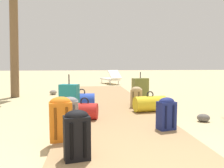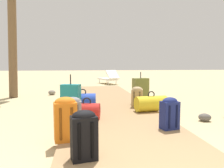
{
  "view_description": "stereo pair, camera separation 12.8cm",
  "coord_description": "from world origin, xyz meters",
  "px_view_note": "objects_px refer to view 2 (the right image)",
  "views": [
    {
      "loc": [
        -0.52,
        -1.42,
        1.14
      ],
      "look_at": [
        0.16,
        4.85,
        0.55
      ],
      "focal_mm": 35.86,
      "sensor_mm": 36.0,
      "label": 1
    },
    {
      "loc": [
        -0.65,
        -1.4,
        1.14
      ],
      "look_at": [
        0.16,
        4.85,
        0.55
      ],
      "focal_mm": 35.86,
      "sensor_mm": 36.0,
      "label": 2
    }
  ],
  "objects_px": {
    "duffel_bag_red": "(87,111)",
    "lounge_chair": "(109,78)",
    "backpack_grey": "(73,111)",
    "backpack_orange": "(65,118)",
    "suitcase_olive": "(141,91)",
    "duffel_bag_yellow": "(151,104)",
    "backpack_black": "(84,134)",
    "backpack_tan": "(137,96)",
    "suitcase_teal": "(71,99)",
    "backpack_navy": "(170,112)",
    "duffel_bag_blue": "(83,101)"
  },
  "relations": [
    {
      "from": "backpack_navy",
      "to": "duffel_bag_blue",
      "type": "distance_m",
      "value": 2.29
    },
    {
      "from": "backpack_navy",
      "to": "suitcase_olive",
      "type": "bearing_deg",
      "value": 86.96
    },
    {
      "from": "suitcase_olive",
      "to": "duffel_bag_yellow",
      "type": "xyz_separation_m",
      "value": [
        -0.01,
        -0.97,
        -0.16
      ]
    },
    {
      "from": "suitcase_olive",
      "to": "backpack_orange",
      "type": "bearing_deg",
      "value": -123.24
    },
    {
      "from": "backpack_navy",
      "to": "duffel_bag_blue",
      "type": "bearing_deg",
      "value": 127.29
    },
    {
      "from": "backpack_orange",
      "to": "backpack_navy",
      "type": "xyz_separation_m",
      "value": [
        1.62,
        0.35,
        -0.05
      ]
    },
    {
      "from": "backpack_tan",
      "to": "backpack_black",
      "type": "distance_m",
      "value": 3.11
    },
    {
      "from": "suitcase_olive",
      "to": "backpack_black",
      "type": "distance_m",
      "value": 3.61
    },
    {
      "from": "suitcase_teal",
      "to": "duffel_bag_red",
      "type": "distance_m",
      "value": 0.58
    },
    {
      "from": "backpack_tan",
      "to": "duffel_bag_red",
      "type": "xyz_separation_m",
      "value": [
        -1.23,
        -1.05,
        -0.1
      ]
    },
    {
      "from": "suitcase_teal",
      "to": "lounge_chair",
      "type": "xyz_separation_m",
      "value": [
        1.65,
        7.48,
        -0.07
      ]
    },
    {
      "from": "backpack_grey",
      "to": "duffel_bag_yellow",
      "type": "distance_m",
      "value": 1.96
    },
    {
      "from": "backpack_black",
      "to": "lounge_chair",
      "type": "xyz_separation_m",
      "value": [
        1.39,
        9.71,
        -0.04
      ]
    },
    {
      "from": "backpack_tan",
      "to": "lounge_chair",
      "type": "height_order",
      "value": "lounge_chair"
    },
    {
      "from": "suitcase_olive",
      "to": "backpack_navy",
      "type": "xyz_separation_m",
      "value": [
        -0.12,
        -2.31,
        -0.06
      ]
    },
    {
      "from": "duffel_bag_red",
      "to": "lounge_chair",
      "type": "height_order",
      "value": "lounge_chair"
    },
    {
      "from": "duffel_bag_red",
      "to": "duffel_bag_yellow",
      "type": "xyz_separation_m",
      "value": [
        1.42,
        0.54,
        0.01
      ]
    },
    {
      "from": "backpack_navy",
      "to": "duffel_bag_yellow",
      "type": "height_order",
      "value": "backpack_navy"
    },
    {
      "from": "backpack_orange",
      "to": "backpack_navy",
      "type": "height_order",
      "value": "backpack_orange"
    },
    {
      "from": "suitcase_olive",
      "to": "suitcase_teal",
      "type": "height_order",
      "value": "suitcase_teal"
    },
    {
      "from": "backpack_tan",
      "to": "duffel_bag_yellow",
      "type": "xyz_separation_m",
      "value": [
        0.19,
        -0.51,
        -0.09
      ]
    },
    {
      "from": "backpack_black",
      "to": "suitcase_olive",
      "type": "bearing_deg",
      "value": 65.58
    },
    {
      "from": "backpack_orange",
      "to": "backpack_black",
      "type": "height_order",
      "value": "backpack_orange"
    },
    {
      "from": "backpack_navy",
      "to": "lounge_chair",
      "type": "relative_size",
      "value": 0.31
    },
    {
      "from": "backpack_black",
      "to": "backpack_tan",
      "type": "bearing_deg",
      "value": 65.49
    },
    {
      "from": "backpack_grey",
      "to": "backpack_navy",
      "type": "relative_size",
      "value": 0.98
    },
    {
      "from": "backpack_orange",
      "to": "duffel_bag_yellow",
      "type": "distance_m",
      "value": 2.42
    },
    {
      "from": "suitcase_olive",
      "to": "duffel_bag_red",
      "type": "relative_size",
      "value": 1.56
    },
    {
      "from": "suitcase_teal",
      "to": "duffel_bag_blue",
      "type": "xyz_separation_m",
      "value": [
        0.24,
        0.56,
        -0.13
      ]
    },
    {
      "from": "backpack_tan",
      "to": "lounge_chair",
      "type": "bearing_deg",
      "value": 89.14
    },
    {
      "from": "backpack_grey",
      "to": "duffel_bag_blue",
      "type": "xyz_separation_m",
      "value": [
        0.16,
        1.52,
        -0.09
      ]
    },
    {
      "from": "backpack_orange",
      "to": "backpack_tan",
      "type": "bearing_deg",
      "value": 55.03
    },
    {
      "from": "backpack_orange",
      "to": "backpack_black",
      "type": "distance_m",
      "value": 0.68
    },
    {
      "from": "duffel_bag_red",
      "to": "suitcase_olive",
      "type": "bearing_deg",
      "value": 46.4
    },
    {
      "from": "backpack_grey",
      "to": "backpack_orange",
      "type": "bearing_deg",
      "value": -96.57
    },
    {
      "from": "suitcase_olive",
      "to": "backpack_black",
      "type": "bearing_deg",
      "value": -114.42
    },
    {
      "from": "suitcase_teal",
      "to": "duffel_bag_yellow",
      "type": "relative_size",
      "value": 1.13
    },
    {
      "from": "backpack_orange",
      "to": "duffel_bag_blue",
      "type": "xyz_separation_m",
      "value": [
        0.23,
        2.17,
        -0.14
      ]
    },
    {
      "from": "duffel_bag_red",
      "to": "duffel_bag_yellow",
      "type": "relative_size",
      "value": 0.72
    },
    {
      "from": "backpack_grey",
      "to": "suitcase_teal",
      "type": "bearing_deg",
      "value": 95.05
    },
    {
      "from": "duffel_bag_yellow",
      "to": "lounge_chair",
      "type": "bearing_deg",
      "value": 90.69
    },
    {
      "from": "backpack_tan",
      "to": "lounge_chair",
      "type": "xyz_separation_m",
      "value": [
        0.1,
        6.88,
        -0.01
      ]
    },
    {
      "from": "backpack_orange",
      "to": "lounge_chair",
      "type": "height_order",
      "value": "lounge_chair"
    },
    {
      "from": "duffel_bag_yellow",
      "to": "lounge_chair",
      "type": "height_order",
      "value": "lounge_chair"
    },
    {
      "from": "duffel_bag_red",
      "to": "backpack_black",
      "type": "bearing_deg",
      "value": -91.99
    },
    {
      "from": "duffel_bag_blue",
      "to": "duffel_bag_yellow",
      "type": "bearing_deg",
      "value": -17.77
    },
    {
      "from": "backpack_tan",
      "to": "suitcase_teal",
      "type": "distance_m",
      "value": 1.66
    },
    {
      "from": "duffel_bag_red",
      "to": "backpack_grey",
      "type": "bearing_deg",
      "value": -114.98
    },
    {
      "from": "backpack_tan",
      "to": "backpack_navy",
      "type": "height_order",
      "value": "backpack_navy"
    },
    {
      "from": "backpack_orange",
      "to": "backpack_navy",
      "type": "distance_m",
      "value": 1.66
    }
  ]
}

